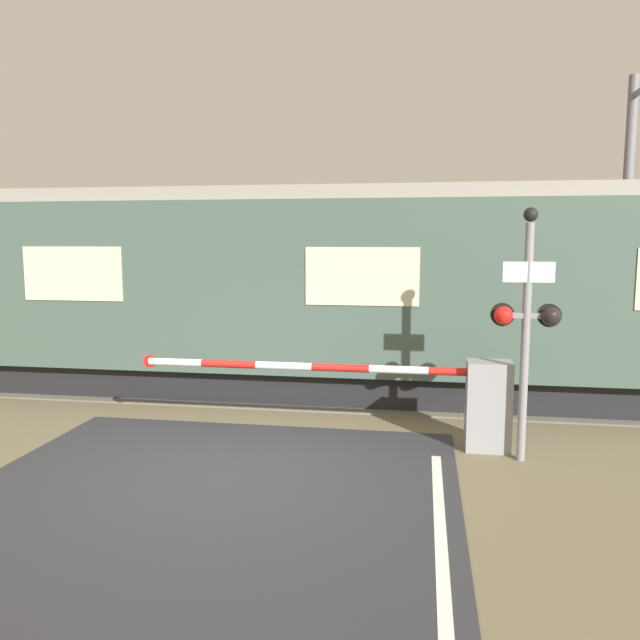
% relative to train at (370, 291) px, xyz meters
% --- Properties ---
extents(ground_plane, '(80.00, 80.00, 0.00)m').
position_rel_train_xyz_m(ground_plane, '(-1.40, -4.49, -1.94)').
color(ground_plane, '#6B6047').
extents(track_bed, '(36.00, 3.20, 0.13)m').
position_rel_train_xyz_m(track_bed, '(-1.40, 0.00, -1.92)').
color(track_bed, '#666056').
rests_on(track_bed, ground_plane).
extents(train, '(18.49, 3.16, 3.79)m').
position_rel_train_xyz_m(train, '(0.00, 0.00, 0.00)').
color(train, black).
rests_on(train, ground_plane).
extents(crossing_barrier, '(5.33, 0.44, 1.24)m').
position_rel_train_xyz_m(crossing_barrier, '(1.52, -3.03, -1.24)').
color(crossing_barrier, gray).
rests_on(crossing_barrier, ground_plane).
extents(signal_post, '(0.88, 0.26, 3.29)m').
position_rel_train_xyz_m(signal_post, '(2.30, -3.40, -0.06)').
color(signal_post, gray).
rests_on(signal_post, ground_plane).
extents(catenary_pole, '(0.20, 1.90, 6.09)m').
position_rel_train_xyz_m(catenary_pole, '(4.98, 1.84, 1.25)').
color(catenary_pole, slate).
rests_on(catenary_pole, ground_plane).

